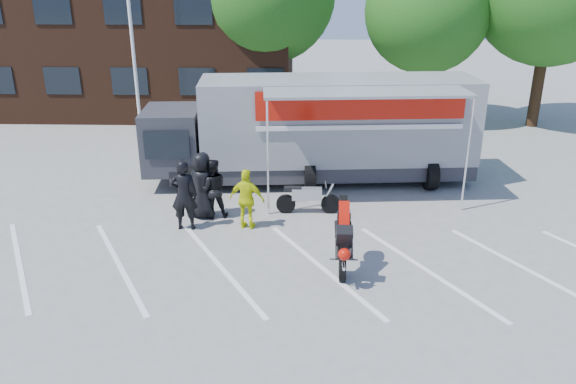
# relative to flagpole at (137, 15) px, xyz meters

# --- Properties ---
(ground) EXTENTS (100.00, 100.00, 0.00)m
(ground) POSITION_rel_flagpole_xyz_m (6.24, -10.00, -5.05)
(ground) COLOR gray
(ground) RESTS_ON ground
(parking_bay_lines) EXTENTS (18.09, 13.33, 0.01)m
(parking_bay_lines) POSITION_rel_flagpole_xyz_m (6.24, -9.00, -5.05)
(parking_bay_lines) COLOR white
(parking_bay_lines) RESTS_ON ground
(office_building) EXTENTS (18.00, 8.00, 7.00)m
(office_building) POSITION_rel_flagpole_xyz_m (-3.76, 8.00, -1.55)
(office_building) COLOR #422315
(office_building) RESTS_ON ground
(flagpole) EXTENTS (1.61, 0.12, 8.00)m
(flagpole) POSITION_rel_flagpole_xyz_m (0.00, 0.00, 0.00)
(flagpole) COLOR white
(flagpole) RESTS_ON ground
(tree_mid) EXTENTS (5.44, 5.44, 7.68)m
(tree_mid) POSITION_rel_flagpole_xyz_m (11.24, 5.00, -0.11)
(tree_mid) COLOR #382314
(tree_mid) RESTS_ON ground
(transporter_truck) EXTENTS (10.97, 5.96, 3.37)m
(transporter_truck) POSITION_rel_flagpole_xyz_m (6.55, -2.98, -5.05)
(transporter_truck) COLOR gray
(transporter_truck) RESTS_ON ground
(parked_motorcycle) EXTENTS (1.88, 0.66, 0.98)m
(parked_motorcycle) POSITION_rel_flagpole_xyz_m (6.12, -5.76, -5.05)
(parked_motorcycle) COLOR #ABABAF
(parked_motorcycle) RESTS_ON ground
(stunt_bike_rider) EXTENTS (0.82, 1.67, 1.95)m
(stunt_bike_rider) POSITION_rel_flagpole_xyz_m (6.89, -8.89, -5.05)
(stunt_bike_rider) COLOR black
(stunt_bike_rider) RESTS_ON ground
(spectator_leather_a) EXTENTS (1.05, 0.82, 1.89)m
(spectator_leather_a) POSITION_rel_flagpole_xyz_m (3.17, -6.13, -4.11)
(spectator_leather_a) COLOR black
(spectator_leather_a) RESTS_ON ground
(spectator_leather_b) EXTENTS (0.71, 0.47, 1.94)m
(spectator_leather_b) POSITION_rel_flagpole_xyz_m (2.82, -6.92, -4.08)
(spectator_leather_b) COLOR black
(spectator_leather_b) RESTS_ON ground
(spectator_leather_c) EXTENTS (0.95, 0.81, 1.70)m
(spectator_leather_c) POSITION_rel_flagpole_xyz_m (3.45, -6.10, -4.20)
(spectator_leather_c) COLOR black
(spectator_leather_c) RESTS_ON ground
(spectator_hivis) EXTENTS (1.04, 0.62, 1.66)m
(spectator_hivis) POSITION_rel_flagpole_xyz_m (4.48, -6.82, -4.22)
(spectator_hivis) COLOR #E0EE0C
(spectator_hivis) RESTS_ON ground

